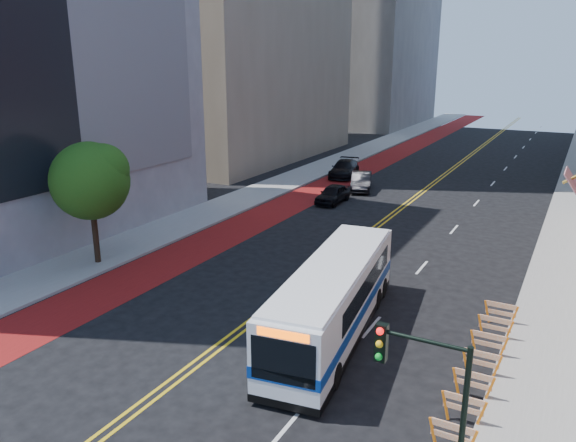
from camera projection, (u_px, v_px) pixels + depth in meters
The scene contains 13 objects.
ground at pixel (196, 364), 21.15m from camera, with size 160.00×160.00×0.00m, color black.
sidewalk_left at pixel (289, 181), 51.93m from camera, with size 4.00×140.00×0.15m, color gray.
bus_lane_paint at pixel (328, 186), 50.19m from camera, with size 3.60×140.00×0.01m, color maroon.
center_line_inner at pixel (414, 196), 46.60m from camera, with size 0.14×140.00×0.01m, color gold.
center_line_outer at pixel (419, 196), 46.44m from camera, with size 0.14×140.00×0.01m, color gold.
lane_dashes at pixel (493, 183), 51.11m from camera, with size 0.14×98.20×0.01m.
construction_barriers at pixel (477, 370), 19.51m from camera, with size 1.42×10.91×1.00m.
street_tree at pixel (91, 178), 29.97m from camera, with size 4.20×4.20×6.70m.
traffic_signal at pixel (425, 394), 12.87m from camera, with size 2.21×0.34×5.07m.
transit_bus at pixel (334, 298), 23.00m from camera, with size 4.02×11.74×3.16m.
car_a at pixel (333, 194), 44.26m from camera, with size 1.68×4.18×1.42m, color black.
car_b at pixel (361, 181), 48.43m from camera, with size 1.64×4.70×1.55m, color black.
car_c at pixel (344, 169), 53.77m from camera, with size 2.20×5.41×1.57m, color black.
Camera 1 is at (11.93, -14.89, 11.17)m, focal length 35.00 mm.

